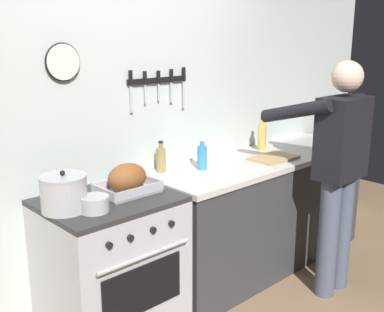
% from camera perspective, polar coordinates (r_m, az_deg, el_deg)
% --- Properties ---
extents(wall_back, '(6.00, 0.13, 2.60)m').
position_cam_1_polar(wall_back, '(3.10, -10.67, 4.52)').
color(wall_back, silver).
rests_on(wall_back, ground).
extents(counter_block, '(2.03, 0.65, 0.90)m').
position_cam_1_polar(counter_block, '(3.86, 8.37, -6.45)').
color(counter_block, '#38383D').
rests_on(counter_block, ground).
extents(stove, '(0.76, 0.67, 0.90)m').
position_cam_1_polar(stove, '(2.97, -9.69, -13.28)').
color(stove, '#BCBCC1').
rests_on(stove, ground).
extents(person_cook, '(0.51, 0.63, 1.66)m').
position_cam_1_polar(person_cook, '(3.42, 17.13, -0.95)').
color(person_cook, '#4C566B').
rests_on(person_cook, ground).
extents(roasting_pan, '(0.35, 0.26, 0.18)m').
position_cam_1_polar(roasting_pan, '(2.84, -7.81, -2.86)').
color(roasting_pan, '#B7B7BC').
rests_on(roasting_pan, stove).
extents(stock_pot, '(0.25, 0.25, 0.22)m').
position_cam_1_polar(stock_pot, '(2.62, -15.20, -4.34)').
color(stock_pot, '#B7B7BC').
rests_on(stock_pot, stove).
extents(saucepan, '(0.16, 0.16, 0.09)m').
position_cam_1_polar(saucepan, '(2.59, -11.69, -5.67)').
color(saucepan, '#B7B7BC').
rests_on(saucepan, stove).
extents(cutting_board, '(0.36, 0.24, 0.02)m').
position_cam_1_polar(cutting_board, '(3.65, 9.81, -0.25)').
color(cutting_board, tan).
rests_on(cutting_board, counter_block).
extents(bottle_cooking_oil, '(0.07, 0.07, 0.27)m').
position_cam_1_polar(bottle_cooking_oil, '(3.90, 8.44, 2.29)').
color(bottle_cooking_oil, gold).
rests_on(bottle_cooking_oil, counter_block).
extents(bottle_vinegar, '(0.06, 0.06, 0.22)m').
position_cam_1_polar(bottle_vinegar, '(3.26, -3.76, -0.37)').
color(bottle_vinegar, '#997F4C').
rests_on(bottle_vinegar, counter_block).
extents(bottle_dish_soap, '(0.07, 0.07, 0.22)m').
position_cam_1_polar(bottle_dish_soap, '(3.32, 1.23, -0.09)').
color(bottle_dish_soap, '#338CCC').
rests_on(bottle_dish_soap, counter_block).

